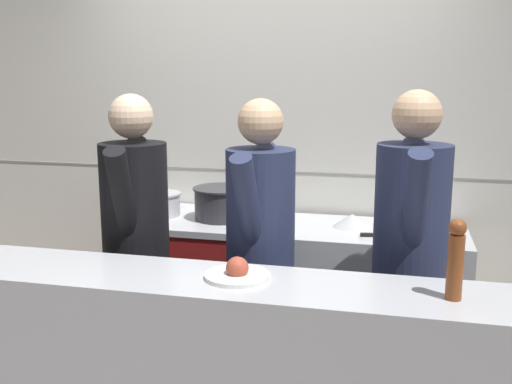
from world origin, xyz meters
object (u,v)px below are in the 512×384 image
at_px(oven_range, 193,283).
at_px(chefs_knife, 384,236).
at_px(mixing_bowl_steel, 352,220).
at_px(sauce_pot, 222,202).
at_px(chef_sous, 260,249).
at_px(stock_pot, 161,203).
at_px(chef_line, 410,251).
at_px(chef_head_cook, 136,240).
at_px(plated_dish_main, 237,273).
at_px(pepper_mill, 456,258).

distance_m(oven_range, chefs_knife, 1.29).
distance_m(oven_range, mixing_bowl_steel, 1.11).
xyz_separation_m(oven_range, chefs_knife, (1.21, -0.14, 0.44)).
relative_size(sauce_pot, chef_sous, 0.21).
bearing_deg(stock_pot, chef_line, -22.72).
bearing_deg(sauce_pot, chef_head_cook, -109.61).
height_order(oven_range, stock_pot, stock_pot).
relative_size(stock_pot, chef_line, 0.15).
bearing_deg(plated_dish_main, chefs_knife, 61.61).
xyz_separation_m(stock_pot, chef_sous, (0.81, -0.69, -0.04)).
xyz_separation_m(oven_range, plated_dish_main, (0.63, -1.21, 0.53)).
bearing_deg(mixing_bowl_steel, chefs_knife, -43.28).
bearing_deg(sauce_pot, mixing_bowl_steel, 4.17).
bearing_deg(chef_head_cook, mixing_bowl_steel, 25.31).
relative_size(oven_range, chef_head_cook, 0.53).
distance_m(pepper_mill, chef_head_cook, 1.63).
bearing_deg(pepper_mill, chef_head_cook, 161.27).
xyz_separation_m(mixing_bowl_steel, chef_sous, (-0.40, -0.74, 0.01)).
height_order(stock_pot, chefs_knife, stock_pot).
bearing_deg(chef_head_cook, chef_line, -7.90).
relative_size(chef_head_cook, chef_sous, 1.01).
height_order(oven_range, pepper_mill, pepper_mill).
bearing_deg(chef_line, pepper_mill, -78.11).
height_order(oven_range, plated_dish_main, plated_dish_main).
bearing_deg(chef_line, plated_dish_main, -144.77).
bearing_deg(oven_range, chef_sous, -48.98).
distance_m(pepper_mill, chef_sous, 1.05).
xyz_separation_m(chefs_knife, chef_line, (0.13, -0.52, 0.07)).
distance_m(chefs_knife, chef_line, 0.54).
xyz_separation_m(mixing_bowl_steel, pepper_mill, (0.48, -1.29, 0.20)).
bearing_deg(stock_pot, pepper_mill, -36.13).
distance_m(sauce_pot, mixing_bowl_steel, 0.81).
height_order(oven_range, chef_line, chef_line).
distance_m(plated_dish_main, chef_line, 0.90).
xyz_separation_m(plated_dish_main, chef_line, (0.71, 0.55, -0.02)).
bearing_deg(plated_dish_main, chef_head_cook, 144.73).
distance_m(stock_pot, chef_line, 1.67).
height_order(stock_pot, mixing_bowl_steel, stock_pot).
xyz_separation_m(oven_range, stock_pot, (-0.20, -0.02, 0.53)).
distance_m(chefs_knife, chef_head_cook, 1.39).
bearing_deg(chefs_knife, sauce_pot, 172.83).
relative_size(oven_range, mixing_bowl_steel, 3.80).
height_order(sauce_pot, chef_line, chef_line).
relative_size(chefs_knife, pepper_mill, 1.07).
relative_size(oven_range, stock_pot, 3.54).
xyz_separation_m(stock_pot, plated_dish_main, (0.83, -1.19, 0.00)).
distance_m(oven_range, plated_dish_main, 1.46).
bearing_deg(chef_sous, pepper_mill, -29.23).
xyz_separation_m(sauce_pot, pepper_mill, (1.29, -1.23, 0.12)).
xyz_separation_m(sauce_pot, plated_dish_main, (0.43, -1.19, -0.03)).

